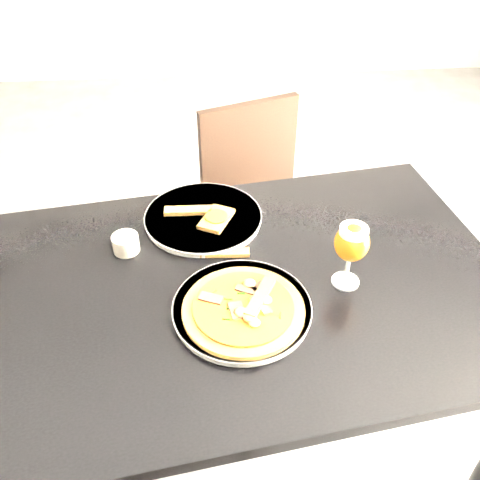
{
  "coord_description": "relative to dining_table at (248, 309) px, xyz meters",
  "views": [
    {
      "loc": [
        0.17,
        -0.91,
        1.6
      ],
      "look_at": [
        0.24,
        0.02,
        0.83
      ],
      "focal_mm": 40.0,
      "sensor_mm": 36.0,
      "label": 1
    }
  ],
  "objects": [
    {
      "name": "loose_crust",
      "position": [
        -0.05,
        0.1,
        0.09
      ],
      "size": [
        0.12,
        0.03,
        0.01
      ],
      "primitive_type": "cube",
      "rotation": [
        0.0,
        0.0,
        -0.05
      ],
      "color": "brown",
      "rests_on": "dining_table"
    },
    {
      "name": "pizza",
      "position": [
        -0.02,
        -0.1,
        0.11
      ],
      "size": [
        0.26,
        0.26,
        0.03
      ],
      "rotation": [
        0.0,
        0.0,
        0.77
      ],
      "color": "brown",
      "rests_on": "plate_main"
    },
    {
      "name": "plate_second",
      "position": [
        -0.1,
        0.24,
        0.1
      ],
      "size": [
        0.39,
        0.39,
        0.02
      ],
      "primitive_type": "cylinder",
      "rotation": [
        0.0,
        0.0,
        0.33
      ],
      "color": "silver",
      "rests_on": "dining_table"
    },
    {
      "name": "crust_scraps",
      "position": [
        -0.09,
        0.23,
        0.11
      ],
      "size": [
        0.19,
        0.12,
        0.01
      ],
      "rotation": [
        0.0,
        0.0,
        0.41
      ],
      "color": "brown",
      "rests_on": "plate_second"
    },
    {
      "name": "sauce_cup",
      "position": [
        -0.29,
        0.14,
        0.11
      ],
      "size": [
        0.07,
        0.07,
        0.04
      ],
      "color": "#B6B4A4",
      "rests_on": "dining_table"
    },
    {
      "name": "chair_far",
      "position": [
        0.11,
        0.67,
        -0.2
      ],
      "size": [
        0.49,
        0.49,
        0.83
      ],
      "rotation": [
        0.0,
        0.0,
        0.35
      ],
      "color": "black",
      "rests_on": "ground"
    },
    {
      "name": "ground",
      "position": [
        -0.26,
        0.03,
        -0.66
      ],
      "size": [
        6.0,
        6.0,
        0.0
      ],
      "primitive_type": "plane",
      "color": "#4F4F51",
      "rests_on": "ground"
    },
    {
      "name": "dining_table",
      "position": [
        0.0,
        0.0,
        0.0
      ],
      "size": [
        1.3,
        0.96,
        0.75
      ],
      "rotation": [
        0.0,
        0.0,
        0.14
      ],
      "color": "black",
      "rests_on": "ground"
    },
    {
      "name": "plate_main",
      "position": [
        -0.02,
        -0.09,
        0.1
      ],
      "size": [
        0.4,
        0.4,
        0.02
      ],
      "primitive_type": "cylinder",
      "rotation": [
        0.0,
        0.0,
        0.49
      ],
      "color": "silver",
      "rests_on": "dining_table"
    },
    {
      "name": "beer_glass",
      "position": [
        0.22,
        -0.02,
        0.21
      ],
      "size": [
        0.08,
        0.08,
        0.16
      ],
      "color": "silver",
      "rests_on": "dining_table"
    }
  ]
}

